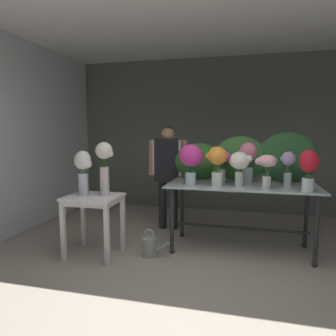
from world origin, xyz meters
TOP-DOWN VIEW (x-y plane):
  - ground_plane at (0.00, 1.86)m, footprint 8.19×8.19m
  - wall_back at (0.00, 3.72)m, footprint 5.74×0.12m
  - wall_left at (-2.87, 1.86)m, footprint 0.12×3.84m
  - ceiling_slab at (0.00, 1.86)m, footprint 5.86×3.84m
  - display_table_glass at (0.43, 1.63)m, footprint 1.86×0.82m
  - side_table_white at (-1.31, 1.02)m, footprint 0.64×0.55m
  - florist at (-0.69, 2.28)m, footprint 0.62×0.24m
  - foliage_backdrop at (0.51, 1.93)m, footprint 1.88×0.25m
  - vase_crimson_snapdragons at (1.15, 1.32)m, footprint 0.21×0.20m
  - vase_lilac_tulips at (0.97, 1.63)m, footprint 0.18×0.16m
  - vase_magenta_stock at (-0.19, 1.47)m, footprint 0.30×0.29m
  - vase_sunset_hydrangea at (0.14, 1.45)m, footprint 0.26×0.23m
  - vase_blush_lilies at (0.71, 1.41)m, footprint 0.25×0.23m
  - vase_rosy_carnations at (0.50, 1.74)m, footprint 0.24×0.22m
  - vase_fuchsia_ranunculus at (0.18, 1.71)m, footprint 0.23×0.23m
  - vase_ivory_roses at (0.41, 1.48)m, footprint 0.28×0.24m
  - vase_white_roses_tall at (-1.44, 1.02)m, footprint 0.25×0.20m
  - vase_cream_lisianthus_tall at (-1.18, 1.08)m, footprint 0.22×0.20m
  - watering_can at (-0.64, 1.16)m, footprint 0.35×0.18m

SIDE VIEW (x-z plane):
  - ground_plane at x=0.00m, z-range 0.00..0.00m
  - watering_can at x=-0.64m, z-range -0.05..0.30m
  - side_table_white at x=-1.31m, z-range 0.26..1.01m
  - display_table_glass at x=0.43m, z-range 0.28..1.15m
  - florist at x=-0.69m, z-range 0.19..1.79m
  - vase_white_roses_tall at x=-1.44m, z-range 0.80..1.35m
  - vase_lilac_tulips at x=0.97m, z-range 0.91..1.34m
  - vase_blush_lilies at x=0.71m, z-range 0.93..1.33m
  - vase_crimson_snapdragons at x=1.15m, z-range 0.90..1.37m
  - vase_ivory_roses at x=0.41m, z-range 0.93..1.35m
  - vase_cream_lisianthus_tall at x=-1.18m, z-range 0.81..1.46m
  - vase_fuchsia_ranunculus at x=0.18m, z-range 0.93..1.36m
  - vase_sunset_hydrangea at x=0.14m, z-range 0.92..1.40m
  - foliage_backdrop at x=0.51m, z-range 0.83..1.49m
  - vase_rosy_carnations at x=0.50m, z-range 0.91..1.44m
  - vase_magenta_stock at x=-0.19m, z-range 0.94..1.44m
  - wall_back at x=0.00m, z-range 0.00..2.91m
  - wall_left at x=-2.87m, z-range 0.00..2.91m
  - ceiling_slab at x=0.00m, z-range 2.91..3.03m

